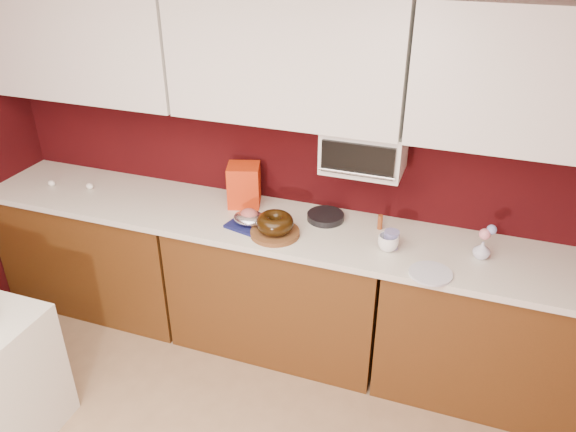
% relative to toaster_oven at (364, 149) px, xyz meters
% --- Properties ---
extents(wall_back, '(4.00, 0.02, 2.50)m').
position_rel_toaster_oven_xyz_m(wall_back, '(-0.45, 0.15, -0.12)').
color(wall_back, '#350709').
rests_on(wall_back, floor).
extents(base_cabinet_left, '(1.31, 0.58, 0.86)m').
position_rel_toaster_oven_xyz_m(base_cabinet_left, '(-1.78, -0.17, -0.95)').
color(base_cabinet_left, '#552F11').
rests_on(base_cabinet_left, floor).
extents(base_cabinet_center, '(1.31, 0.58, 0.86)m').
position_rel_toaster_oven_xyz_m(base_cabinet_center, '(-0.45, -0.17, -0.95)').
color(base_cabinet_center, '#552F11').
rests_on(base_cabinet_center, floor).
extents(base_cabinet_right, '(1.31, 0.58, 0.86)m').
position_rel_toaster_oven_xyz_m(base_cabinet_right, '(0.88, -0.17, -0.95)').
color(base_cabinet_right, '#552F11').
rests_on(base_cabinet_right, floor).
extents(countertop, '(4.00, 0.62, 0.04)m').
position_rel_toaster_oven_xyz_m(countertop, '(-0.45, -0.17, -0.49)').
color(countertop, silver).
rests_on(countertop, base_cabinet_center).
extents(upper_cabinet_left, '(1.31, 0.33, 0.70)m').
position_rel_toaster_oven_xyz_m(upper_cabinet_left, '(-1.78, -0.02, 0.48)').
color(upper_cabinet_left, white).
rests_on(upper_cabinet_left, wall_back).
extents(upper_cabinet_center, '(1.31, 0.33, 0.70)m').
position_rel_toaster_oven_xyz_m(upper_cabinet_center, '(-0.45, -0.02, 0.48)').
color(upper_cabinet_center, white).
rests_on(upper_cabinet_center, wall_back).
extents(upper_cabinet_right, '(1.31, 0.33, 0.70)m').
position_rel_toaster_oven_xyz_m(upper_cabinet_right, '(0.88, -0.02, 0.48)').
color(upper_cabinet_right, white).
rests_on(upper_cabinet_right, wall_back).
extents(toaster_oven, '(0.45, 0.30, 0.25)m').
position_rel_toaster_oven_xyz_m(toaster_oven, '(0.00, 0.00, 0.00)').
color(toaster_oven, white).
rests_on(toaster_oven, upper_cabinet_center).
extents(toaster_oven_door, '(0.40, 0.02, 0.18)m').
position_rel_toaster_oven_xyz_m(toaster_oven_door, '(0.00, -0.16, 0.00)').
color(toaster_oven_door, black).
rests_on(toaster_oven_door, toaster_oven).
extents(toaster_oven_handle, '(0.42, 0.02, 0.02)m').
position_rel_toaster_oven_xyz_m(toaster_oven_handle, '(0.00, -0.18, -0.07)').
color(toaster_oven_handle, silver).
rests_on(toaster_oven_handle, toaster_oven).
extents(cake_base, '(0.38, 0.38, 0.03)m').
position_rel_toaster_oven_xyz_m(cake_base, '(-0.43, -0.30, -0.46)').
color(cake_base, brown).
rests_on(cake_base, countertop).
extents(bundt_cake, '(0.23, 0.23, 0.09)m').
position_rel_toaster_oven_xyz_m(bundt_cake, '(-0.43, -0.30, -0.40)').
color(bundt_cake, black).
rests_on(bundt_cake, cake_base).
extents(navy_towel, '(0.28, 0.25, 0.02)m').
position_rel_toaster_oven_xyz_m(navy_towel, '(-0.60, -0.25, -0.47)').
color(navy_towel, '#151950').
rests_on(navy_towel, countertop).
extents(foil_ham_nest, '(0.23, 0.21, 0.07)m').
position_rel_toaster_oven_xyz_m(foil_ham_nest, '(-0.60, -0.25, -0.42)').
color(foil_ham_nest, white).
rests_on(foil_ham_nest, navy_towel).
extents(roasted_ham, '(0.12, 0.11, 0.07)m').
position_rel_toaster_oven_xyz_m(roasted_ham, '(-0.60, -0.25, -0.40)').
color(roasted_ham, '#BB5A55').
rests_on(roasted_ham, foil_ham_nest).
extents(pandoro_box, '(0.24, 0.23, 0.27)m').
position_rel_toaster_oven_xyz_m(pandoro_box, '(-0.74, -0.00, -0.34)').
color(pandoro_box, '#B8130C').
rests_on(pandoro_box, countertop).
extents(dark_pan, '(0.23, 0.23, 0.04)m').
position_rel_toaster_oven_xyz_m(dark_pan, '(-0.20, -0.03, -0.46)').
color(dark_pan, black).
rests_on(dark_pan, countertop).
extents(coffee_mug, '(0.14, 0.14, 0.11)m').
position_rel_toaster_oven_xyz_m(coffee_mug, '(0.22, -0.24, -0.42)').
color(coffee_mug, white).
rests_on(coffee_mug, countertop).
extents(blue_jar, '(0.11, 0.11, 0.10)m').
position_rel_toaster_oven_xyz_m(blue_jar, '(0.23, -0.21, -0.42)').
color(blue_jar, navy).
rests_on(blue_jar, countertop).
extents(flower_vase, '(0.08, 0.08, 0.11)m').
position_rel_toaster_oven_xyz_m(flower_vase, '(0.70, -0.15, -0.42)').
color(flower_vase, silver).
rests_on(flower_vase, countertop).
extents(flower_pink, '(0.06, 0.06, 0.06)m').
position_rel_toaster_oven_xyz_m(flower_pink, '(0.70, -0.15, -0.33)').
color(flower_pink, pink).
rests_on(flower_pink, flower_vase).
extents(flower_blue, '(0.05, 0.05, 0.05)m').
position_rel_toaster_oven_xyz_m(flower_blue, '(0.73, -0.13, -0.30)').
color(flower_blue, '#8497D4').
rests_on(flower_blue, flower_vase).
extents(china_plate, '(0.23, 0.23, 0.01)m').
position_rel_toaster_oven_xyz_m(china_plate, '(0.47, -0.40, -0.47)').
color(china_plate, silver).
rests_on(china_plate, countertop).
extents(amber_bottle, '(0.04, 0.04, 0.09)m').
position_rel_toaster_oven_xyz_m(amber_bottle, '(0.13, -0.02, -0.43)').
color(amber_bottle, brown).
rests_on(amber_bottle, countertop).
extents(egg_left, '(0.06, 0.05, 0.04)m').
position_rel_toaster_oven_xyz_m(egg_left, '(-2.08, -0.20, -0.45)').
color(egg_left, white).
rests_on(egg_left, countertop).
extents(egg_right, '(0.06, 0.05, 0.04)m').
position_rel_toaster_oven_xyz_m(egg_right, '(-1.81, -0.15, -0.45)').
color(egg_right, white).
rests_on(egg_right, countertop).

